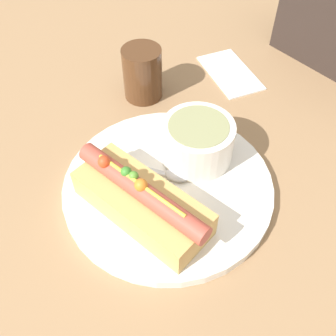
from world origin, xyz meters
TOP-DOWN VIEW (x-y plane):
  - ground_plane at (0.00, 0.00)m, footprint 4.00×4.00m
  - dinner_plate at (0.00, 0.00)m, footprint 0.29×0.29m
  - hot_dog at (0.01, -0.06)m, footprint 0.20×0.10m
  - soup_bowl at (-0.01, 0.06)m, footprint 0.10×0.10m
  - spoon at (-0.02, 0.00)m, footprint 0.14×0.09m
  - drinking_glass at (-0.18, 0.10)m, footprint 0.06×0.06m
  - napkin at (-0.13, 0.26)m, footprint 0.15×0.11m

SIDE VIEW (x-z plane):
  - ground_plane at x=0.00m, z-range 0.00..0.00m
  - napkin at x=-0.13m, z-range 0.00..0.01m
  - dinner_plate at x=0.00m, z-range 0.00..0.02m
  - spoon at x=-0.02m, z-range 0.01..0.02m
  - hot_dog at x=0.01m, z-range 0.01..0.07m
  - drinking_glass at x=-0.18m, z-range 0.00..0.09m
  - soup_bowl at x=-0.01m, z-range 0.02..0.08m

